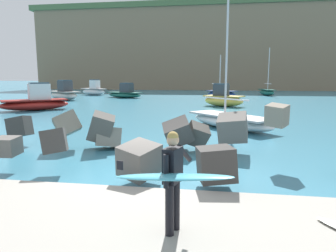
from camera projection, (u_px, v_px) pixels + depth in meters
The scene contains 17 objects.
ground_plane at pixel (141, 173), 9.48m from camera, with size 400.00×400.00×0.00m, color teal.
walkway_path at pixel (87, 235), 5.56m from camera, with size 48.00×4.40×0.24m, color #9E998E.
breakwater_jetty at pixel (84, 134), 10.55m from camera, with size 31.84×6.06×2.22m.
surfer_with_board at pixel (172, 176), 5.15m from camera, with size 2.10×1.43×1.78m.
boat_near_left at pixel (36, 102), 27.32m from camera, with size 5.79×5.34×2.42m.
boat_near_right at pixel (64, 94), 39.27m from camera, with size 5.55×4.72×2.52m.
boat_mid_left at pixel (125, 93), 43.53m from camera, with size 5.79×3.88×2.09m.
boat_mid_centre at pixel (267, 92), 48.92m from camera, with size 2.52×4.71×7.31m.
boat_mid_right at pixel (223, 99), 30.84m from camera, with size 4.53×3.68×2.27m.
boat_far_left at pixel (230, 120), 17.68m from camera, with size 5.37×5.66×7.78m.
boat_far_centre at pixel (222, 94), 41.22m from camera, with size 4.55×4.09×5.75m.
boat_far_right at pixel (94, 90), 49.63m from camera, with size 5.16×3.78×2.48m.
headland_bluff at pixel (257, 50), 79.21m from camera, with size 105.12×31.14×19.00m.
station_building_west at pixel (172, 12), 89.69m from camera, with size 7.79×6.78×4.45m.
station_building_central at pixel (200, 7), 87.22m from camera, with size 4.31×4.33×6.63m.
station_building_east at pixel (189, 1), 78.04m from camera, with size 6.40×4.72×5.16m.
station_building_annex at pixel (170, 1), 78.33m from camera, with size 4.86×7.42×5.39m.
Camera 1 is at (2.23, -8.90, 2.91)m, focal length 33.31 mm.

